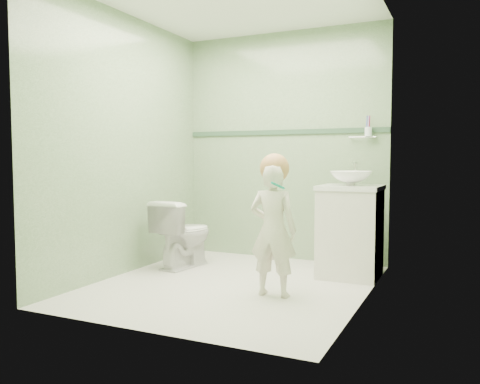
% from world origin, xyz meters
% --- Properties ---
extents(ground, '(2.50, 2.50, 0.00)m').
position_xyz_m(ground, '(0.00, 0.00, 0.00)').
color(ground, silver).
rests_on(ground, ground).
extents(room_shell, '(2.50, 2.54, 2.40)m').
position_xyz_m(room_shell, '(0.00, 0.00, 1.20)').
color(room_shell, gray).
rests_on(room_shell, ground).
extents(trim_stripe, '(2.20, 0.02, 0.05)m').
position_xyz_m(trim_stripe, '(0.00, 1.24, 1.35)').
color(trim_stripe, '#32513A').
rests_on(trim_stripe, room_shell).
extents(vanity, '(0.52, 0.50, 0.80)m').
position_xyz_m(vanity, '(0.84, 0.70, 0.40)').
color(vanity, silver).
rests_on(vanity, ground).
extents(counter, '(0.54, 0.52, 0.04)m').
position_xyz_m(counter, '(0.84, 0.70, 0.81)').
color(counter, white).
rests_on(counter, vanity).
extents(basin, '(0.37, 0.37, 0.13)m').
position_xyz_m(basin, '(0.84, 0.70, 0.89)').
color(basin, white).
rests_on(basin, counter).
extents(faucet, '(0.03, 0.13, 0.18)m').
position_xyz_m(faucet, '(0.84, 0.89, 0.97)').
color(faucet, silver).
rests_on(faucet, counter).
extents(cup_holder, '(0.26, 0.07, 0.21)m').
position_xyz_m(cup_holder, '(0.89, 1.18, 1.33)').
color(cup_holder, silver).
rests_on(cup_holder, room_shell).
extents(toilet, '(0.46, 0.70, 0.66)m').
position_xyz_m(toilet, '(-0.74, 0.43, 0.33)').
color(toilet, white).
rests_on(toilet, ground).
extents(toddler, '(0.38, 0.26, 1.03)m').
position_xyz_m(toddler, '(0.43, -0.17, 0.51)').
color(toddler, beige).
rests_on(toddler, ground).
extents(hair_cap, '(0.23, 0.23, 0.23)m').
position_xyz_m(hair_cap, '(0.43, -0.14, 0.99)').
color(hair_cap, tan).
rests_on(hair_cap, toddler).
extents(teal_toothbrush, '(0.11, 0.13, 0.08)m').
position_xyz_m(teal_toothbrush, '(0.51, -0.29, 0.87)').
color(teal_toothbrush, '#0C9074').
rests_on(teal_toothbrush, toddler).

